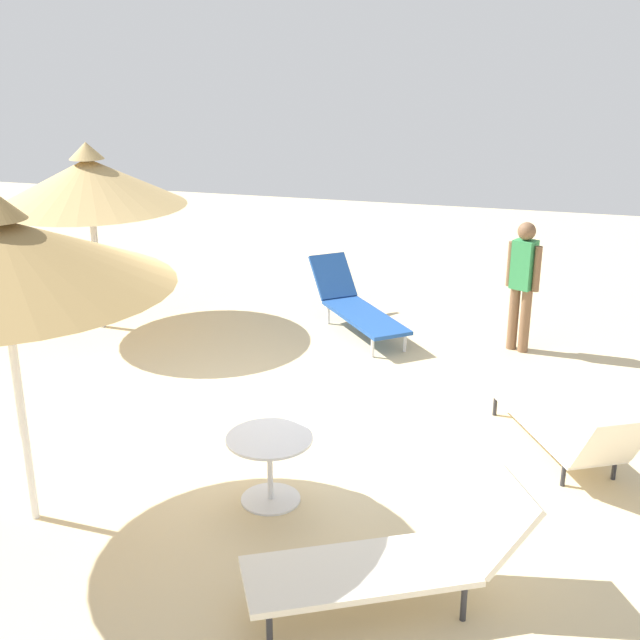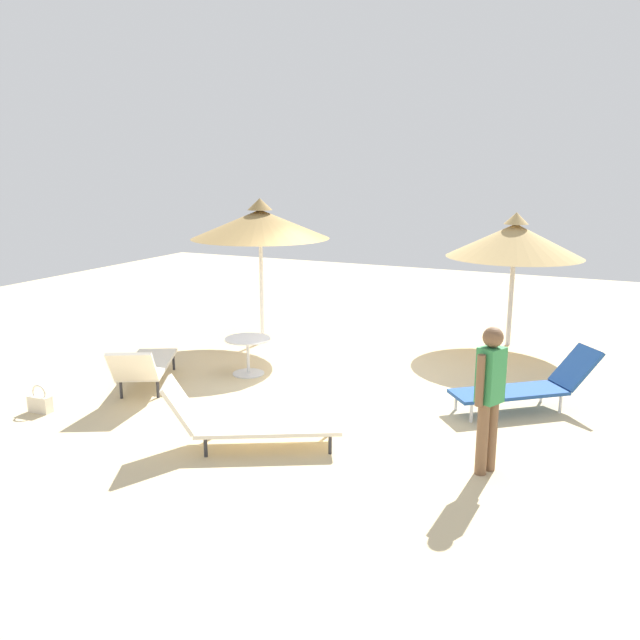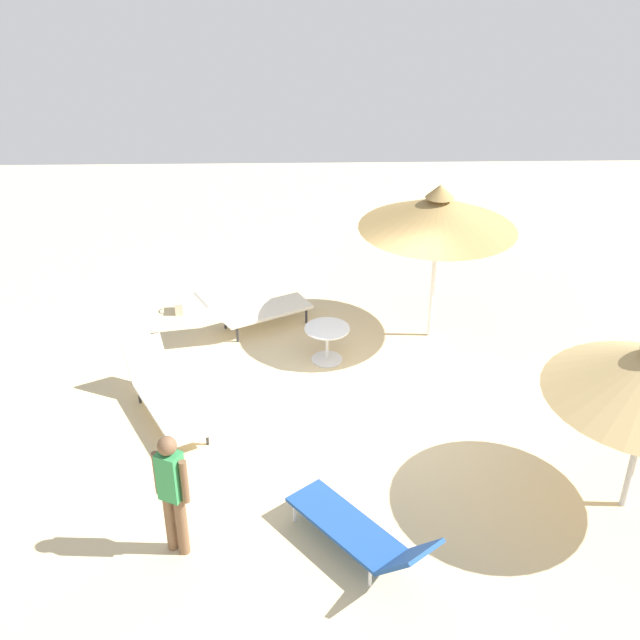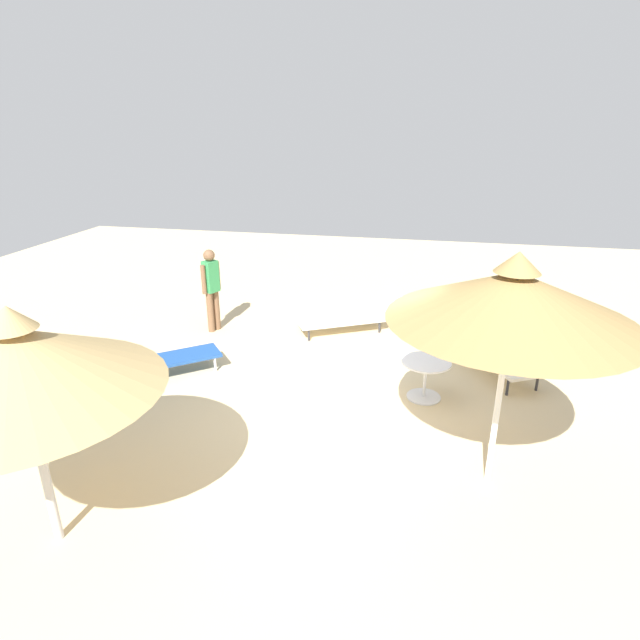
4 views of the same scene
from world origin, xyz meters
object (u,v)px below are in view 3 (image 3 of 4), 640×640
(lounge_chair_front, at_px, (252,310))
(handbag, at_px, (179,305))
(parasol_umbrella_far_left, at_px, (438,213))
(person_standing_back, at_px, (172,488))
(lounge_chair_near_left, at_px, (363,534))
(lounge_chair_center, at_px, (164,394))
(side_table_round, at_px, (327,338))

(lounge_chair_front, relative_size, handbag, 5.24)
(parasol_umbrella_far_left, xyz_separation_m, person_standing_back, (3.77, 5.06, -1.36))
(person_standing_back, bearing_deg, lounge_chair_near_left, 175.60)
(lounge_chair_center, bearing_deg, person_standing_back, 101.47)
(parasol_umbrella_far_left, bearing_deg, side_table_round, 23.16)
(lounge_chair_front, distance_m, lounge_chair_center, 2.80)
(parasol_umbrella_far_left, bearing_deg, lounge_chair_near_left, 73.28)
(parasol_umbrella_far_left, height_order, lounge_chair_front, parasol_umbrella_far_left)
(person_standing_back, xyz_separation_m, handbag, (0.79, -6.03, -0.83))
(parasol_umbrella_far_left, relative_size, lounge_chair_center, 1.30)
(person_standing_back, height_order, side_table_round, person_standing_back)
(handbag, relative_size, side_table_round, 0.53)
(parasol_umbrella_far_left, distance_m, handbag, 5.15)
(lounge_chair_center, bearing_deg, handbag, -86.10)
(lounge_chair_near_left, bearing_deg, lounge_chair_front, -73.94)
(side_table_round, bearing_deg, lounge_chair_center, 30.53)
(lounge_chair_near_left, relative_size, person_standing_back, 1.18)
(handbag, distance_m, side_table_round, 3.25)
(lounge_chair_near_left, height_order, handbag, lounge_chair_near_left)
(lounge_chair_near_left, distance_m, side_table_round, 4.44)
(lounge_chair_center, xyz_separation_m, handbag, (0.22, -3.23, -0.21))
(lounge_chair_near_left, height_order, person_standing_back, person_standing_back)
(parasol_umbrella_far_left, xyz_separation_m, lounge_chair_near_left, (1.57, 5.22, -1.95))
(lounge_chair_front, xyz_separation_m, lounge_chair_center, (1.18, 2.54, -0.05))
(parasol_umbrella_far_left, xyz_separation_m, lounge_chair_front, (3.15, -0.28, -1.93))
(parasol_umbrella_far_left, relative_size, handbag, 6.98)
(side_table_round, bearing_deg, parasol_umbrella_far_left, -156.84)
(person_standing_back, distance_m, handbag, 6.14)
(parasol_umbrella_far_left, bearing_deg, lounge_chair_front, -5.04)
(lounge_chair_front, xyz_separation_m, person_standing_back, (0.61, 5.33, 0.57))
(side_table_round, bearing_deg, handbag, -33.09)
(parasol_umbrella_far_left, distance_m, lounge_chair_near_left, 5.79)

